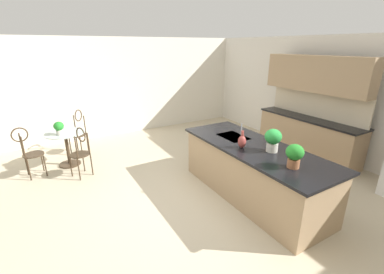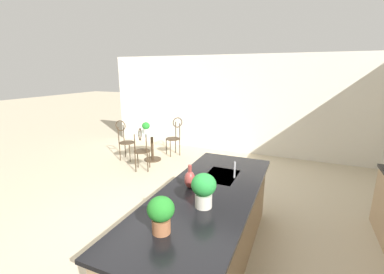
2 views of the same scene
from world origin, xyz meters
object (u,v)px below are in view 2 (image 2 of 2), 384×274
object	(u,v)px
potted_plant_counter_near	(204,188)
chair_near_window	(141,147)
potted_plant_counter_far	(161,213)
chair_toward_desk	(175,135)
bistro_table	(152,144)
chair_by_island	(125,138)
vase_on_counter	(190,179)
potted_plant_on_table	(146,127)

from	to	relation	value
potted_plant_counter_near	chair_near_window	bearing A→B (deg)	-135.38
potted_plant_counter_far	potted_plant_counter_near	xyz separation A→B (m)	(-0.55, 0.18, 0.02)
chair_toward_desk	potted_plant_counter_far	world-z (taller)	potted_plant_counter_far
bistro_table	potted_plant_counter_far	bearing A→B (deg)	33.11
chair_near_window	potted_plant_counter_far	distance (m)	3.86
chair_by_island	chair_near_window	bearing A→B (deg)	59.69
chair_by_island	bistro_table	bearing A→B (deg)	108.65
chair_near_window	chair_by_island	world-z (taller)	same
potted_plant_counter_far	potted_plant_counter_near	bearing A→B (deg)	161.95
chair_near_window	potted_plant_counter_far	bearing A→B (deg)	36.89
potted_plant_counter_far	vase_on_counter	bearing A→B (deg)	-171.92
bistro_table	chair_toward_desk	distance (m)	0.73
potted_plant_on_table	vase_on_counter	world-z (taller)	vase_on_counter
potted_plant_on_table	potted_plant_counter_near	bearing A→B (deg)	41.21
chair_near_window	potted_plant_on_table	size ratio (longest dim) A/B	3.75
potted_plant_counter_far	chair_near_window	bearing A→B (deg)	-143.11
chair_near_window	vase_on_counter	distance (m)	3.09
chair_by_island	potted_plant_on_table	world-z (taller)	chair_by_island
potted_plant_on_table	potted_plant_counter_near	size ratio (longest dim) A/B	0.77
potted_plant_counter_near	bistro_table	bearing A→B (deg)	-140.70
chair_toward_desk	chair_near_window	bearing A→B (deg)	-6.33
potted_plant_counter_far	bistro_table	bearing A→B (deg)	-146.89
chair_by_island	vase_on_counter	world-z (taller)	vase_on_counter
potted_plant_counter_far	potted_plant_counter_near	distance (m)	0.58
bistro_table	potted_plant_on_table	distance (m)	0.47
chair_toward_desk	potted_plant_counter_near	distance (m)	4.55
bistro_table	chair_near_window	xyz separation A→B (m)	(0.73, 0.18, 0.13)
potted_plant_on_table	potted_plant_counter_far	size ratio (longest dim) A/B	0.84
bistro_table	chair_by_island	xyz separation A→B (m)	(0.23, -0.68, 0.13)
chair_toward_desk	potted_plant_counter_far	size ratio (longest dim) A/B	3.14
potted_plant_counter_near	vase_on_counter	xyz separation A→B (m)	(-0.35, -0.31, -0.10)
chair_toward_desk	potted_plant_counter_near	bearing A→B (deg)	30.86
potted_plant_on_table	potted_plant_counter_far	world-z (taller)	potted_plant_counter_far
chair_by_island	vase_on_counter	distance (m)	4.05
chair_by_island	potted_plant_counter_near	world-z (taller)	potted_plant_counter_near
chair_by_island	potted_plant_counter_far	world-z (taller)	potted_plant_counter_far
potted_plant_counter_far	potted_plant_counter_near	size ratio (longest dim) A/B	0.92
chair_near_window	chair_by_island	bearing A→B (deg)	-120.31
chair_near_window	bistro_table	bearing A→B (deg)	-166.34
chair_near_window	chair_by_island	xyz separation A→B (m)	(-0.50, -0.86, 0.00)
chair_near_window	potted_plant_counter_far	size ratio (longest dim) A/B	3.14
potted_plant_on_table	vase_on_counter	distance (m)	3.71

